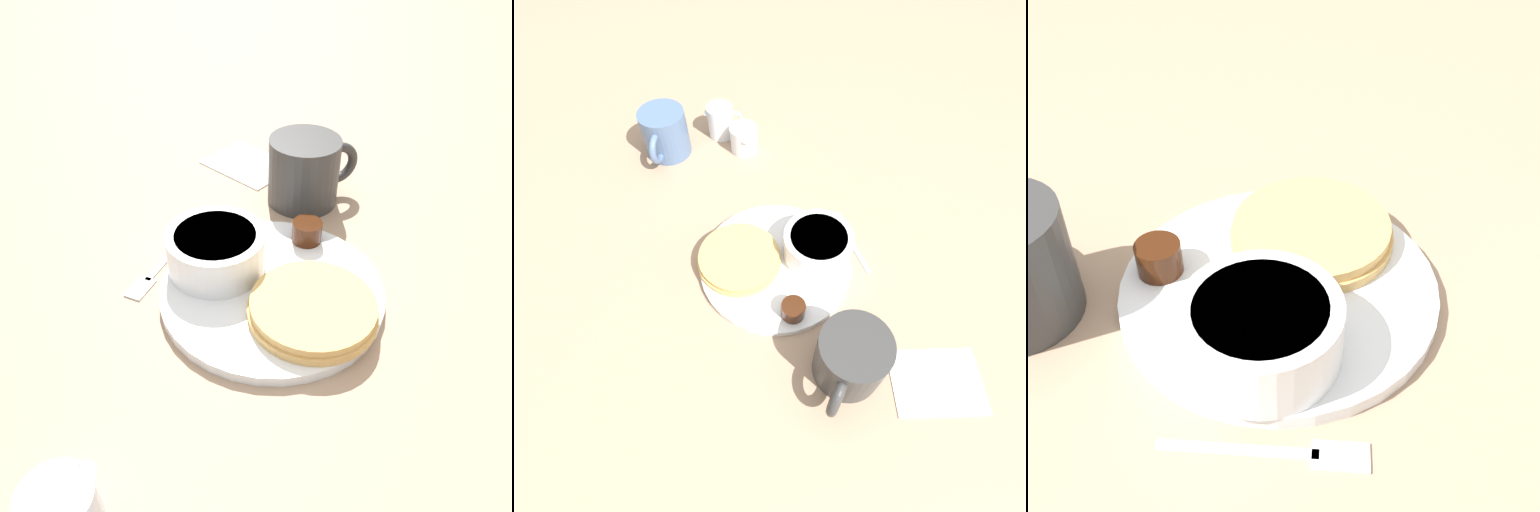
# 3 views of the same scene
# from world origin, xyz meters

# --- Properties ---
(ground_plane) EXTENTS (4.00, 4.00, 0.00)m
(ground_plane) POSITION_xyz_m (0.00, 0.00, 0.00)
(ground_plane) COLOR #9E7F66
(plate) EXTENTS (0.24, 0.24, 0.01)m
(plate) POSITION_xyz_m (0.00, 0.00, 0.01)
(plate) COLOR white
(plate) RESTS_ON ground_plane
(pancake_stack) EXTENTS (0.13, 0.13, 0.02)m
(pancake_stack) POSITION_xyz_m (-0.06, -0.01, 0.02)
(pancake_stack) COLOR tan
(pancake_stack) RESTS_ON plate
(bowl) EXTENTS (0.11, 0.11, 0.05)m
(bowl) POSITION_xyz_m (0.06, 0.03, 0.04)
(bowl) COLOR white
(bowl) RESTS_ON plate
(syrup_cup) EXTENTS (0.04, 0.04, 0.03)m
(syrup_cup) POSITION_xyz_m (0.04, -0.08, 0.02)
(syrup_cup) COLOR #38190A
(syrup_cup) RESTS_ON plate
(butter_ramekin) EXTENTS (0.04, 0.04, 0.04)m
(butter_ramekin) POSITION_xyz_m (0.09, 0.02, 0.03)
(butter_ramekin) COLOR white
(butter_ramekin) RESTS_ON plate
(coffee_mug) EXTENTS (0.09, 0.13, 0.09)m
(coffee_mug) POSITION_xyz_m (0.12, -0.15, 0.05)
(coffee_mug) COLOR #333333
(coffee_mug) RESTS_ON ground_plane
(fork) EXTENTS (0.08, 0.12, 0.00)m
(fork) POSITION_xyz_m (0.11, 0.08, 0.00)
(fork) COLOR silver
(fork) RESTS_ON ground_plane
(napkin) EXTENTS (0.14, 0.11, 0.00)m
(napkin) POSITION_xyz_m (0.24, -0.15, 0.00)
(napkin) COLOR white
(napkin) RESTS_ON ground_plane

